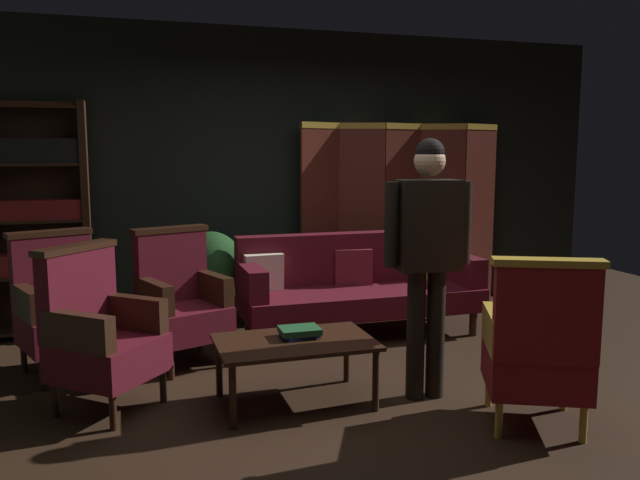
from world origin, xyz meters
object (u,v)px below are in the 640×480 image
at_px(coffee_table, 295,347).
at_px(book_green_cloth, 300,330).
at_px(potted_plant, 212,273).
at_px(book_navy_cloth, 300,335).
at_px(velvet_couch, 357,283).
at_px(standing_figure, 428,244).
at_px(folding_screen, 402,213).
at_px(bookshelf, 35,215).
at_px(armchair_wing_far, 181,300).
at_px(armchair_wing_right, 99,333).
at_px(armchair_wing_left, 60,307).
at_px(armchair_gilt_accent, 538,347).

height_order(coffee_table, book_green_cloth, book_green_cloth).
bearing_deg(potted_plant, book_navy_cloth, -80.50).
xyz_separation_m(potted_plant, book_green_cloth, (0.31, -1.88, -0.05)).
bearing_deg(potted_plant, book_green_cloth, -80.50).
height_order(velvet_couch, book_navy_cloth, velvet_couch).
height_order(velvet_couch, book_green_cloth, velvet_couch).
relative_size(velvet_couch, standing_figure, 1.25).
distance_m(folding_screen, bookshelf, 3.47).
height_order(potted_plant, book_green_cloth, potted_plant).
bearing_deg(book_navy_cloth, velvet_couch, 56.24).
distance_m(standing_figure, book_navy_cloth, 1.02).
xyz_separation_m(velvet_couch, armchair_wing_far, (-1.58, -0.38, 0.04)).
height_order(velvet_couch, potted_plant, potted_plant).
height_order(folding_screen, armchair_wing_right, folding_screen).
relative_size(bookshelf, coffee_table, 2.05).
relative_size(armchair_wing_left, armchair_wing_far, 1.00).
xyz_separation_m(standing_figure, potted_plant, (-1.11, 2.09, -0.51)).
bearing_deg(folding_screen, bookshelf, 179.92).
xyz_separation_m(armchair_wing_far, book_green_cloth, (0.67, -0.98, -0.02)).
xyz_separation_m(armchair_gilt_accent, standing_figure, (-0.41, 0.63, 0.54)).
bearing_deg(armchair_wing_left, potted_plant, 35.05).
xyz_separation_m(coffee_table, potted_plant, (-0.27, 1.94, 0.14)).
distance_m(standing_figure, potted_plant, 2.42).
relative_size(folding_screen, armchair_wing_far, 2.10).
bearing_deg(armchair_wing_far, folding_screen, 25.52).
distance_m(armchair_wing_right, armchair_wing_far, 0.93).
xyz_separation_m(book_navy_cloth, book_green_cloth, (0.00, 0.00, 0.03)).
height_order(velvet_couch, armchair_wing_right, armchair_wing_right).
height_order(standing_figure, book_green_cloth, standing_figure).
bearing_deg(potted_plant, folding_screen, 6.21).
distance_m(bookshelf, armchair_gilt_accent, 4.24).
relative_size(coffee_table, book_navy_cloth, 4.49).
height_order(standing_figure, potted_plant, standing_figure).
distance_m(velvet_couch, potted_plant, 1.33).
bearing_deg(book_navy_cloth, standing_figure, -14.65).
distance_m(coffee_table, book_green_cloth, 0.12).
bearing_deg(book_navy_cloth, bookshelf, 130.46).
xyz_separation_m(bookshelf, coffee_table, (1.74, -2.16, -0.70)).
xyz_separation_m(coffee_table, armchair_gilt_accent, (1.25, -0.78, 0.12)).
bearing_deg(armchair_wing_left, armchair_gilt_accent, -34.23).
xyz_separation_m(folding_screen, armchair_wing_right, (-2.91, -1.86, -0.50)).
distance_m(bookshelf, armchair_wing_left, 1.25).
bearing_deg(bookshelf, coffee_table, -51.05).
distance_m(velvet_couch, coffee_table, 1.71).
bearing_deg(potted_plant, armchair_wing_left, -144.95).
bearing_deg(folding_screen, armchair_wing_left, -161.54).
xyz_separation_m(armchair_wing_far, book_navy_cloth, (0.67, -0.98, -0.06)).
bearing_deg(velvet_couch, coffee_table, -124.02).
relative_size(armchair_gilt_accent, standing_figure, 0.61).
relative_size(folding_screen, coffee_table, 2.18).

